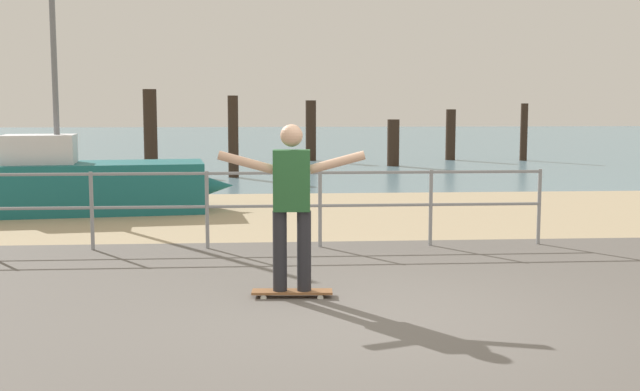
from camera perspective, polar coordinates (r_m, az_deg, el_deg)
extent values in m
cube|color=#605B56|center=(6.27, 5.41, -11.36)|extent=(24.00, 10.00, 0.04)
cube|color=tan|center=(14.05, -0.01, -1.30)|extent=(24.00, 6.00, 0.04)
cube|color=slate|center=(41.93, -2.79, 3.95)|extent=(72.00, 50.00, 0.04)
cylinder|color=gray|center=(10.81, -16.08, -1.13)|extent=(0.05, 0.05, 1.05)
cylinder|color=gray|center=(10.60, -8.11, -1.09)|extent=(0.05, 0.05, 1.05)
cylinder|color=gray|center=(10.60, 0.00, -1.02)|extent=(0.05, 0.05, 1.05)
cylinder|color=gray|center=(10.81, 7.96, -0.93)|extent=(0.05, 0.05, 1.05)
cylinder|color=gray|center=(11.22, 15.47, -0.83)|extent=(0.05, 0.05, 1.05)
cylinder|color=gray|center=(10.54, -8.16, 1.58)|extent=(9.00, 0.04, 0.04)
cylinder|color=gray|center=(10.59, -8.12, -0.80)|extent=(9.00, 0.04, 0.04)
cube|color=#19666B|center=(14.59, -17.08, 0.48)|extent=(4.54, 1.94, 0.90)
cone|color=#19666B|center=(14.53, -8.42, 0.68)|extent=(1.19, 0.90, 0.77)
cylinder|color=slate|center=(14.57, -18.58, 9.58)|extent=(0.10, 0.10, 3.75)
cube|color=silver|center=(14.61, -19.52, 3.16)|extent=(1.30, 1.04, 0.50)
cube|color=brown|center=(7.95, -2.02, -6.92)|extent=(0.81, 0.25, 0.02)
cylinder|color=silver|center=(8.03, 0.01, -7.08)|extent=(0.06, 0.03, 0.06)
cylinder|color=silver|center=(7.88, 0.02, -7.36)|extent=(0.06, 0.03, 0.06)
cylinder|color=silver|center=(8.05, -4.01, -7.07)|extent=(0.06, 0.03, 0.06)
cylinder|color=silver|center=(7.89, -4.08, -7.35)|extent=(0.06, 0.03, 0.06)
cylinder|color=#26262B|center=(7.86, -1.15, -4.00)|extent=(0.14, 0.14, 0.80)
cylinder|color=#26262B|center=(7.87, -2.90, -4.00)|extent=(0.14, 0.14, 0.80)
cube|color=#26592D|center=(7.76, -2.05, 1.08)|extent=(0.37, 0.22, 0.60)
sphere|color=tan|center=(7.73, -2.06, 4.33)|extent=(0.22, 0.22, 0.22)
cylinder|color=tan|center=(7.75, 1.24, 2.40)|extent=(0.56, 0.13, 0.23)
cylinder|color=tan|center=(7.77, -5.34, 2.39)|extent=(0.56, 0.13, 0.23)
cylinder|color=#332319|center=(22.97, -12.09, 4.56)|extent=(0.38, 0.38, 2.34)
cylinder|color=#332319|center=(20.83, -6.25, 4.20)|extent=(0.27, 0.27, 2.15)
cylinder|color=#332319|center=(26.90, -0.66, 4.67)|extent=(0.36, 0.36, 2.05)
cylinder|color=#332319|center=(24.65, 5.29, 3.77)|extent=(0.37, 0.37, 1.46)
cylinder|color=#332319|center=(27.58, 9.37, 4.31)|extent=(0.33, 0.33, 1.75)
cylinder|color=#332319|center=(27.77, 14.44, 4.42)|extent=(0.24, 0.24, 1.95)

